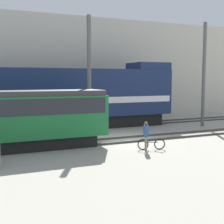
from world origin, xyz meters
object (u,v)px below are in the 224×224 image
object	(u,v)px
person	(146,133)
utility_pole_center	(89,77)
utility_pole_right	(204,75)
streetcar	(14,117)
utility_pole_left	(89,76)
freight_locomotive	(58,98)
bicycle	(151,144)

from	to	relation	value
person	utility_pole_center	distance (m)	6.96
person	utility_pole_right	distance (m)	11.32
streetcar	utility_pole_left	bearing A→B (deg)	29.34
utility_pole_right	streetcar	bearing A→B (deg)	-168.84
freight_locomotive	bicycle	xyz separation A→B (m)	(3.09, -9.14, -2.20)
bicycle	utility_pole_left	world-z (taller)	utility_pole_left
utility_pole_left	utility_pole_right	xyz separation A→B (m)	(10.16, 0.00, 0.10)
freight_locomotive	utility_pole_left	size ratio (longest dim) A/B	2.30
freight_locomotive	person	size ratio (longest dim) A/B	11.81
bicycle	person	distance (m)	0.77
streetcar	bicycle	world-z (taller)	streetcar
utility_pole_left	utility_pole_right	bearing A→B (deg)	0.00
person	utility_pole_right	bearing A→B (deg)	34.23
person	utility_pole_center	xyz separation A→B (m)	(-1.21, 6.08, 3.15)
streetcar	utility_pole_center	world-z (taller)	utility_pole_center
person	freight_locomotive	bearing A→B (deg)	106.47
freight_locomotive	utility_pole_center	bearing A→B (deg)	-64.03
freight_locomotive	person	xyz separation A→B (m)	(2.71, -9.17, -1.52)
person	utility_pole_left	world-z (taller)	utility_pole_left
bicycle	utility_pole_center	distance (m)	7.33
freight_locomotive	streetcar	world-z (taller)	freight_locomotive
person	utility_pole_right	xyz separation A→B (m)	(8.94, 6.08, 3.33)
utility_pole_center	utility_pole_right	distance (m)	10.15
utility_pole_left	utility_pole_center	size ratio (longest dim) A/B	1.02
utility_pole_left	person	bearing A→B (deg)	-78.68
person	utility_pole_center	world-z (taller)	utility_pole_center
utility_pole_center	utility_pole_right	xyz separation A→B (m)	(10.15, 0.00, 0.18)
utility_pole_left	utility_pole_center	bearing A→B (deg)	0.00
bicycle	utility_pole_center	bearing A→B (deg)	104.64
person	bicycle	bearing A→B (deg)	4.38
utility_pole_right	bicycle	bearing A→B (deg)	-144.75
utility_pole_center	utility_pole_right	size ratio (longest dim) A/B	0.96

